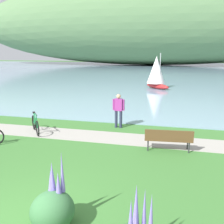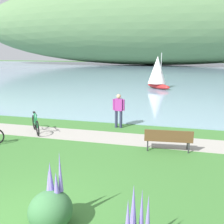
{
  "view_description": "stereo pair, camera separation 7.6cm",
  "coord_description": "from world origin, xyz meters",
  "px_view_note": "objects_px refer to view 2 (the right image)",
  "views": [
    {
      "loc": [
        2.98,
        -3.76,
        3.69
      ],
      "look_at": [
        0.52,
        6.8,
        1.0
      ],
      "focal_mm": 38.52,
      "sensor_mm": 36.0,
      "label": 1
    },
    {
      "loc": [
        3.05,
        -3.74,
        3.69
      ],
      "look_at": [
        0.52,
        6.8,
        1.0
      ],
      "focal_mm": 38.52,
      "sensor_mm": 36.0,
      "label": 2
    }
  ],
  "objects_px": {
    "park_bench_near_camera": "(168,138)",
    "person_at_shoreline": "(119,109)",
    "bicycle_leaning_near_bench": "(36,124)",
    "sailboat_nearest_to_shore": "(157,72)"
  },
  "relations": [
    {
      "from": "sailboat_nearest_to_shore",
      "to": "park_bench_near_camera",
      "type": "bearing_deg",
      "value": -85.3
    },
    {
      "from": "bicycle_leaning_near_bench",
      "to": "sailboat_nearest_to_shore",
      "type": "bearing_deg",
      "value": 73.17
    },
    {
      "from": "bicycle_leaning_near_bench",
      "to": "person_at_shoreline",
      "type": "distance_m",
      "value": 4.06
    },
    {
      "from": "park_bench_near_camera",
      "to": "person_at_shoreline",
      "type": "relative_size",
      "value": 1.07
    },
    {
      "from": "park_bench_near_camera",
      "to": "sailboat_nearest_to_shore",
      "type": "bearing_deg",
      "value": 94.7
    },
    {
      "from": "park_bench_near_camera",
      "to": "bicycle_leaning_near_bench",
      "type": "distance_m",
      "value": 6.16
    },
    {
      "from": "person_at_shoreline",
      "to": "park_bench_near_camera",
      "type": "bearing_deg",
      "value": -45.3
    },
    {
      "from": "bicycle_leaning_near_bench",
      "to": "park_bench_near_camera",
      "type": "bearing_deg",
      "value": -7.55
    },
    {
      "from": "park_bench_near_camera",
      "to": "bicycle_leaning_near_bench",
      "type": "xyz_separation_m",
      "value": [
        -6.11,
        0.81,
        -0.12
      ]
    },
    {
      "from": "bicycle_leaning_near_bench",
      "to": "sailboat_nearest_to_shore",
      "type": "xyz_separation_m",
      "value": [
        4.75,
        15.7,
        1.35
      ]
    }
  ]
}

